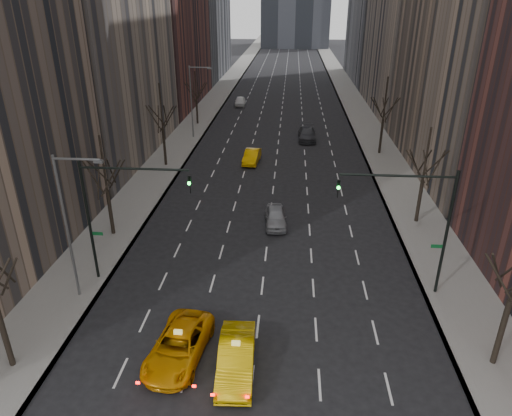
# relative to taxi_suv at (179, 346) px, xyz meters

# --- Properties ---
(sidewalk_left) EXTENTS (4.50, 320.00, 0.15)m
(sidewalk_left) POSITION_rel_taxi_suv_xyz_m (-8.41, 64.71, -0.67)
(sidewalk_left) COLOR slate
(sidewalk_left) RESTS_ON ground
(sidewalk_right) EXTENTS (4.50, 320.00, 0.15)m
(sidewalk_right) POSITION_rel_taxi_suv_xyz_m (16.09, 64.71, -0.67)
(sidewalk_right) COLOR slate
(sidewalk_right) RESTS_ON ground
(tree_lw_b) EXTENTS (3.36, 3.50, 7.82)m
(tree_lw_b) POSITION_rel_taxi_suv_xyz_m (-8.16, 12.71, 2.97)
(tree_lw_b) COLOR black
(tree_lw_b) RESTS_ON ground
(tree_lw_c) EXTENTS (3.36, 3.50, 8.74)m
(tree_lw_c) POSITION_rel_taxi_suv_xyz_m (-8.16, 28.71, 3.29)
(tree_lw_c) COLOR black
(tree_lw_c) RESTS_ON ground
(tree_lw_d) EXTENTS (3.36, 3.50, 7.36)m
(tree_lw_d) POSITION_rel_taxi_suv_xyz_m (-8.16, 46.71, 2.81)
(tree_lw_d) COLOR black
(tree_lw_d) RESTS_ON ground
(tree_rw_a) EXTENTS (3.36, 3.50, 8.28)m
(tree_rw_a) POSITION_rel_taxi_suv_xyz_m (15.84, 0.71, 3.13)
(tree_rw_a) COLOR black
(tree_rw_a) RESTS_ON ground
(tree_rw_b) EXTENTS (3.36, 3.50, 7.82)m
(tree_rw_b) POSITION_rel_taxi_suv_xyz_m (15.84, 16.71, 2.97)
(tree_rw_b) COLOR black
(tree_rw_b) RESTS_ON ground
(tree_rw_c) EXTENTS (3.36, 3.50, 8.74)m
(tree_rw_c) POSITION_rel_taxi_suv_xyz_m (15.84, 34.71, 3.29)
(tree_rw_c) COLOR black
(tree_rw_c) RESTS_ON ground
(traffic_mast_left) EXTENTS (6.69, 0.39, 8.00)m
(traffic_mast_left) POSITION_rel_taxi_suv_xyz_m (-5.27, 6.70, 4.74)
(traffic_mast_left) COLOR black
(traffic_mast_left) RESTS_ON ground
(traffic_mast_right) EXTENTS (6.69, 0.39, 8.00)m
(traffic_mast_right) POSITION_rel_taxi_suv_xyz_m (12.94, 6.70, 4.74)
(traffic_mast_right) COLOR black
(traffic_mast_right) RESTS_ON ground
(streetlight_near) EXTENTS (2.83, 0.22, 9.00)m
(streetlight_near) POSITION_rel_taxi_suv_xyz_m (-7.00, 4.71, 4.87)
(streetlight_near) COLOR slate
(streetlight_near) RESTS_ON ground
(streetlight_far) EXTENTS (2.83, 0.22, 9.00)m
(streetlight_far) POSITION_rel_taxi_suv_xyz_m (-7.00, 39.71, 4.87)
(streetlight_far) COLOR slate
(streetlight_far) RESTS_ON ground
(taxi_suv) EXTENTS (3.12, 5.65, 1.50)m
(taxi_suv) POSITION_rel_taxi_suv_xyz_m (0.00, 0.00, 0.00)
(taxi_suv) COLOR orange
(taxi_suv) RESTS_ON ground
(taxi_sedan) EXTENTS (1.94, 4.98, 1.61)m
(taxi_sedan) POSITION_rel_taxi_suv_xyz_m (3.02, -0.70, 0.06)
(taxi_sedan) COLOR #D9A904
(taxi_sedan) RESTS_ON ground
(silver_sedan_ahead) EXTENTS (2.01, 4.29, 1.42)m
(silver_sedan_ahead) POSITION_rel_taxi_suv_xyz_m (4.35, 15.39, -0.04)
(silver_sedan_ahead) COLOR gray
(silver_sedan_ahead) RESTS_ON ground
(far_taxi) EXTENTS (1.90, 4.51, 1.45)m
(far_taxi) POSITION_rel_taxi_suv_xyz_m (1.13, 30.49, -0.02)
(far_taxi) COLOR #F8AF05
(far_taxi) RESTS_ON ground
(far_suv_grey) EXTENTS (2.24, 5.43, 1.57)m
(far_suv_grey) POSITION_rel_taxi_suv_xyz_m (7.47, 39.95, 0.04)
(far_suv_grey) COLOR #2D2D32
(far_suv_grey) RESTS_ON ground
(far_car_white) EXTENTS (1.99, 4.41, 1.47)m
(far_car_white) POSITION_rel_taxi_suv_xyz_m (-3.34, 59.65, -0.01)
(far_car_white) COLOR silver
(far_car_white) RESTS_ON ground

